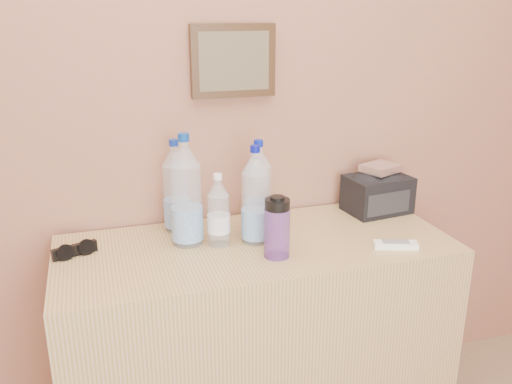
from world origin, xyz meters
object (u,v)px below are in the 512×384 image
at_px(pet_large_c, 258,192).
at_px(foil_packet, 381,168).
at_px(toiletry_bag, 377,192).
at_px(nalgene_bottle, 277,227).
at_px(dresser, 256,348).
at_px(pet_large_d, 255,200).
at_px(sunglasses, 75,250).
at_px(pet_large_b, 176,191).
at_px(pet_small, 219,214).
at_px(pet_large_a, 186,196).
at_px(ac_remote, 396,245).

distance_m(pet_large_c, foil_packet, 0.51).
distance_m(toiletry_bag, foil_packet, 0.09).
height_order(nalgene_bottle, foil_packet, nalgene_bottle).
distance_m(dresser, toiletry_bag, 0.74).
relative_size(dresser, pet_large_d, 3.96).
bearing_deg(sunglasses, pet_large_b, -0.58).
distance_m(pet_small, nalgene_bottle, 0.21).
distance_m(pet_large_a, foil_packet, 0.77).
bearing_deg(pet_large_a, dresser, -17.73).
bearing_deg(pet_large_d, nalgene_bottle, -77.35).
distance_m(pet_large_c, ac_remote, 0.49).
relative_size(pet_small, toiletry_bag, 1.05).
distance_m(pet_large_d, foil_packet, 0.56).
distance_m(pet_large_b, foil_packet, 0.78).
distance_m(dresser, pet_small, 0.53).
distance_m(pet_large_c, pet_small, 0.17).
xyz_separation_m(dresser, pet_large_c, (0.04, 0.09, 0.56)).
bearing_deg(pet_large_d, pet_large_c, 64.68).
xyz_separation_m(pet_large_b, sunglasses, (-0.35, -0.12, -0.13)).
xyz_separation_m(sunglasses, toiletry_bag, (1.12, 0.07, 0.06)).
bearing_deg(pet_large_c, pet_large_a, -175.14).
distance_m(pet_large_c, pet_large_d, 0.08).
height_order(pet_large_d, toiletry_bag, pet_large_d).
relative_size(pet_large_d, nalgene_bottle, 1.65).
bearing_deg(pet_large_b, pet_large_d, -38.20).
relative_size(pet_large_d, ac_remote, 2.33).
relative_size(pet_large_b, pet_small, 1.33).
xyz_separation_m(dresser, nalgene_bottle, (0.03, -0.12, 0.51)).
bearing_deg(foil_packet, ac_remote, -109.63).
height_order(nalgene_bottle, toiletry_bag, nalgene_bottle).
relative_size(nalgene_bottle, toiletry_bag, 0.86).
bearing_deg(pet_large_a, pet_large_c, 4.86).
relative_size(pet_large_a, ac_remote, 2.63).
bearing_deg(nalgene_bottle, pet_large_b, 129.64).
bearing_deg(foil_packet, pet_large_b, 176.56).
xyz_separation_m(pet_large_b, foil_packet, (0.78, -0.05, 0.03)).
bearing_deg(pet_large_a, foil_packet, 6.38).
bearing_deg(pet_small, pet_large_c, 22.01).
xyz_separation_m(pet_large_a, nalgene_bottle, (0.25, -0.19, -0.07)).
height_order(pet_large_b, ac_remote, pet_large_b).
relative_size(pet_small, foil_packet, 1.89).
xyz_separation_m(dresser, pet_large_d, (0.00, 0.02, 0.56)).
bearing_deg(dresser, pet_large_b, 138.87).
height_order(pet_large_b, foil_packet, pet_large_b).
relative_size(pet_large_b, toiletry_bag, 1.40).
distance_m(pet_large_a, pet_large_d, 0.23).
bearing_deg(sunglasses, pet_small, -26.21).
height_order(sunglasses, foil_packet, foil_packet).
relative_size(pet_large_b, ac_remote, 2.29).
xyz_separation_m(pet_small, foil_packet, (0.67, 0.13, 0.06)).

